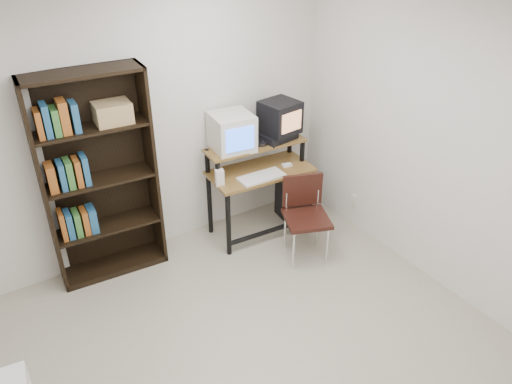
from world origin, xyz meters
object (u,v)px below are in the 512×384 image
school_chair (305,209)px  bookshelf (98,177)px  computer_desk (260,175)px  crt_monitor (232,132)px  pc_tower (292,203)px  crt_tv (280,117)px

school_chair → bookshelf: 1.96m
computer_desk → school_chair: bearing=-72.3°
crt_monitor → pc_tower: 1.16m
crt_monitor → bookshelf: bookshelf is taller
school_chair → bookshelf: bookshelf is taller
crt_monitor → crt_tv: size_ratio=1.11×
pc_tower → computer_desk: bearing=-178.0°
computer_desk → pc_tower: 0.61m
computer_desk → crt_tv: crt_tv is taller
computer_desk → school_chair: computer_desk is taller
computer_desk → bookshelf: (-1.56, 0.24, 0.33)m
crt_monitor → crt_tv: bearing=0.4°
computer_desk → bookshelf: size_ratio=0.56×
computer_desk → school_chair: 0.63m
crt_tv → bookshelf: (-1.86, 0.16, -0.22)m
crt_tv → school_chair: size_ratio=0.47×
crt_tv → pc_tower: crt_tv is taller
computer_desk → school_chair: (0.14, -0.59, -0.16)m
crt_monitor → school_chair: size_ratio=0.52×
crt_tv → school_chair: bearing=-111.0°
crt_monitor → bookshelf: bearing=-178.1°
pc_tower → bookshelf: (-1.97, 0.28, 0.79)m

